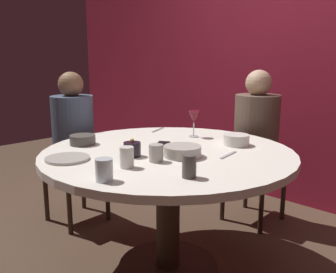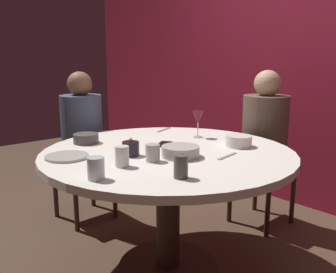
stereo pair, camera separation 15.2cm
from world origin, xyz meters
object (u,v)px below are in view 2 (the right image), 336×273
(wine_glass, at_px, (198,118))
(cell_phone, at_px, (164,144))
(dining_table, at_px, (168,174))
(bowl_small_white, at_px, (239,141))
(cup_by_right_diner, at_px, (122,156))
(candle_holder, at_px, (131,149))
(cup_near_candle, at_px, (96,168))
(dinner_plate, at_px, (67,157))
(cup_by_left_diner, at_px, (153,153))
(seated_diner_left, at_px, (82,130))
(bowl_salad_center, at_px, (86,138))
(bowl_serving_large, at_px, (180,152))
(cup_center_front, at_px, (181,167))
(seated_diner_back, at_px, (265,131))

(wine_glass, distance_m, cell_phone, 0.33)
(dining_table, xyz_separation_m, bowl_small_white, (0.21, 0.37, 0.17))
(dining_table, xyz_separation_m, cup_by_right_diner, (0.09, -0.38, 0.19))
(candle_holder, distance_m, cup_near_candle, 0.41)
(dinner_plate, bearing_deg, cup_near_candle, -9.47)
(cell_phone, xyz_separation_m, cup_by_left_diner, (0.24, -0.28, 0.04))
(dinner_plate, bearing_deg, cell_phone, 78.69)
(wine_glass, xyz_separation_m, cup_near_candle, (0.31, -0.96, -0.08))
(seated_diner_left, height_order, bowl_salad_center, seated_diner_left)
(dinner_plate, bearing_deg, bowl_salad_center, 133.64)
(wine_glass, height_order, bowl_serving_large, wine_glass)
(bowl_salad_center, bearing_deg, bowl_serving_large, 18.43)
(seated_diner_left, bearing_deg, bowl_serving_large, -2.42)
(dinner_plate, distance_m, cup_center_front, 0.68)
(seated_diner_left, height_order, cup_center_front, seated_diner_left)
(seated_diner_left, xyz_separation_m, seated_diner_back, (0.99, 0.97, 0.01))
(wine_glass, distance_m, bowl_small_white, 0.35)
(dining_table, height_order, seated_diner_back, seated_diner_back)
(bowl_salad_center, xyz_separation_m, bowl_small_white, (0.68, 0.63, 0.00))
(seated_diner_back, height_order, cup_by_left_diner, seated_diner_back)
(seated_diner_back, relative_size, cup_by_left_diner, 13.32)
(cell_phone, height_order, bowl_salad_center, bowl_salad_center)
(bowl_serving_large, xyz_separation_m, cup_near_candle, (0.02, -0.53, 0.02))
(bowl_serving_large, relative_size, cup_by_left_diner, 2.28)
(dinner_plate, xyz_separation_m, bowl_small_white, (0.45, 0.88, 0.03))
(dinner_plate, distance_m, bowl_serving_large, 0.60)
(seated_diner_back, height_order, cup_center_front, seated_diner_back)
(seated_diner_left, xyz_separation_m, bowl_serving_large, (1.14, -0.05, 0.06))
(bowl_serving_large, height_order, bowl_small_white, bowl_small_white)
(dinner_plate, height_order, cup_by_right_diner, cup_by_right_diner)
(bowl_small_white, bearing_deg, candle_holder, -112.98)
(cup_center_front, bearing_deg, wine_glass, 128.59)
(bowl_salad_center, bearing_deg, seated_diner_left, 153.71)
(candle_holder, distance_m, cup_by_left_diner, 0.16)
(bowl_serving_large, bearing_deg, cup_by_left_diner, -101.46)
(candle_holder, height_order, cell_phone, candle_holder)
(seated_diner_back, height_order, bowl_salad_center, seated_diner_back)
(bowl_salad_center, height_order, cup_center_front, cup_center_front)
(seated_diner_back, xyz_separation_m, bowl_serving_large, (0.15, -1.02, 0.05))
(bowl_serving_large, height_order, bowl_salad_center, same)
(wine_glass, distance_m, cup_near_candle, 1.01)
(bowl_serving_large, bearing_deg, seated_diner_back, 98.52)
(bowl_small_white, height_order, cup_center_front, cup_center_front)
(dining_table, distance_m, cup_center_front, 0.54)
(bowl_small_white, bearing_deg, bowl_salad_center, -137.35)
(seated_diner_back, bearing_deg, bowl_small_white, 19.57)
(bowl_salad_center, xyz_separation_m, cup_by_left_diner, (0.59, 0.05, 0.01))
(bowl_serving_large, distance_m, bowl_small_white, 0.43)
(cup_near_candle, distance_m, cup_by_right_diner, 0.21)
(cell_phone, relative_size, cup_center_front, 1.36)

